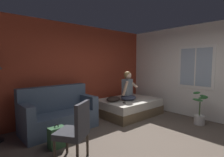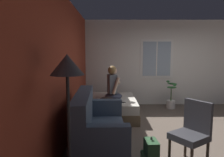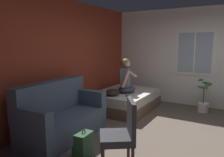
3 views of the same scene
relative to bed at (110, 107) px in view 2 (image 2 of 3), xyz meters
name	(u,v)px [view 2 (image 2 of 3)]	position (x,y,z in m)	size (l,w,h in m)	color
ground_plane	(197,132)	(-1.19, -1.88, -0.24)	(40.00, 40.00, 0.00)	brown
wall_back_accent	(68,69)	(-1.19, 0.87, 1.11)	(9.87, 0.16, 2.70)	#993823
wall_side_with_window	(168,63)	(1.33, -1.87, 1.12)	(0.19, 6.73, 2.70)	silver
bed	(110,107)	(0.00, 0.00, 0.00)	(1.80, 1.37, 0.48)	brown
couch	(97,131)	(-2.18, 0.23, 0.16)	(1.72, 0.87, 1.04)	#47566B
side_chair	(192,131)	(-2.54, -1.24, 0.30)	(0.64, 0.64, 0.98)	#382D23
person_seated	(113,86)	(-0.10, -0.07, 0.60)	(0.61, 0.55, 0.88)	#383D51
backpack	(151,154)	(-2.59, -0.61, -0.04)	(0.31, 0.25, 0.46)	#2D5133
throw_pillow	(107,100)	(-0.55, 0.08, 0.31)	(0.48, 0.36, 0.14)	#2D231E
cell_phone	(122,102)	(-0.48, -0.30, 0.25)	(0.07, 0.14, 0.01)	black
floor_lamp	(68,80)	(-3.42, 0.45, 1.19)	(0.36, 0.36, 1.70)	black
potted_plant	(171,99)	(0.75, -1.84, 0.07)	(0.39, 0.37, 0.85)	silver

